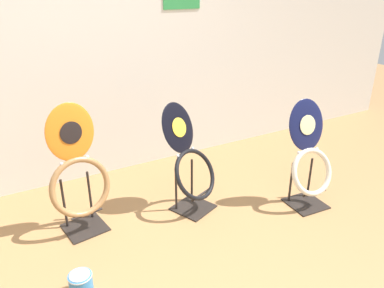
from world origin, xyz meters
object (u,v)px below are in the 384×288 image
toilet_seat_display_orange_sun (78,175)px  paint_can (81,284)px  toilet_seat_display_jazz_black (190,163)px  toilet_seat_display_navy_moon (309,158)px

toilet_seat_display_orange_sun → paint_can: size_ratio=6.67×
toilet_seat_display_orange_sun → toilet_seat_display_jazz_black: bearing=-8.9°
toilet_seat_display_orange_sun → paint_can: toilet_seat_display_orange_sun is taller
toilet_seat_display_jazz_black → toilet_seat_display_navy_moon: size_ratio=0.99×
toilet_seat_display_navy_moon → paint_can: 1.86m
toilet_seat_display_orange_sun → paint_can: (-0.18, -0.62, -0.36)m
toilet_seat_display_orange_sun → paint_can: 0.74m
toilet_seat_display_jazz_black → toilet_seat_display_orange_sun: toilet_seat_display_orange_sun is taller
paint_can → toilet_seat_display_navy_moon: bearing=2.7°
toilet_seat_display_navy_moon → paint_can: (-1.83, -0.09, -0.32)m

